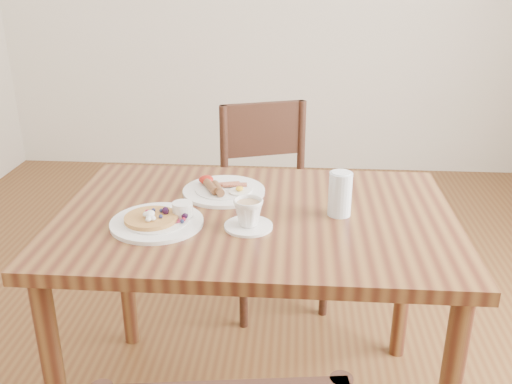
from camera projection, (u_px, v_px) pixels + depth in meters
The scene contains 6 objects.
dining_table at pixel (256, 242), 1.77m from camera, with size 1.20×0.80×0.75m.
chair_far at pixel (270, 196), 2.52m from camera, with size 0.53×0.53×0.88m.
pancake_plate at pixel (158, 220), 1.65m from camera, with size 0.27×0.27×0.06m.
breakfast_plate at pixel (223, 190), 1.87m from camera, with size 0.27×0.27×0.04m.
teacup_saucer at pixel (248, 215), 1.62m from camera, with size 0.14×0.14×0.09m.
water_glass at pixel (340, 194), 1.69m from camera, with size 0.07×0.07×0.13m, color silver.
Camera 1 is at (0.12, -1.57, 1.47)m, focal length 40.00 mm.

